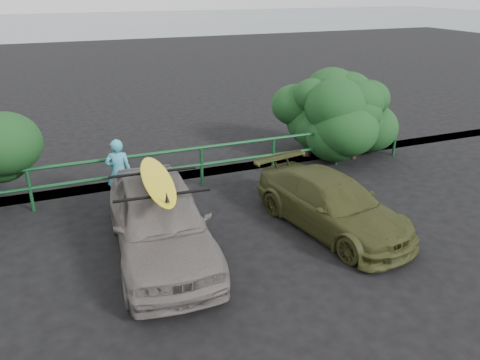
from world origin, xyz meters
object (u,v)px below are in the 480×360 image
at_px(surfboard, 157,180).
at_px(man, 119,172).
at_px(olive_vehicle, 332,204).
at_px(guardrail, 163,171).
at_px(sedan, 160,220).

bearing_deg(surfboard, man, 101.95).
bearing_deg(olive_vehicle, man, 133.35).
relative_size(guardrail, surfboard, 5.65).
height_order(guardrail, sedan, sedan).
distance_m(guardrail, sedan, 3.00).
bearing_deg(sedan, surfboard, 0.00).
xyz_separation_m(guardrail, man, (-1.08, -0.37, 0.27)).
height_order(man, surfboard, man).
relative_size(sedan, man, 2.68).
distance_m(guardrail, surfboard, 3.16).
bearing_deg(sedan, guardrail, 79.95).
bearing_deg(man, guardrail, -147.08).
height_order(sedan, surfboard, surfboard).
xyz_separation_m(olive_vehicle, man, (-3.90, 2.80, 0.23)).
xyz_separation_m(sedan, man, (-0.37, 2.53, 0.07)).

